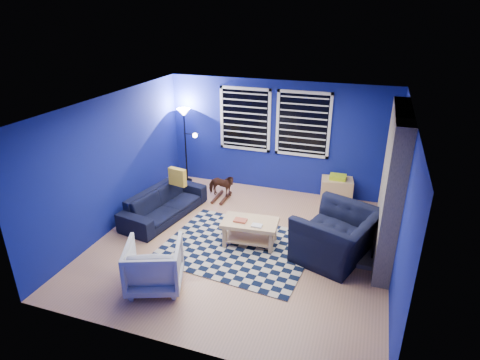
{
  "coord_description": "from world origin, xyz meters",
  "views": [
    {
      "loc": [
        1.96,
        -5.82,
        3.9
      ],
      "look_at": [
        -0.13,
        0.3,
        1.1
      ],
      "focal_mm": 30.0,
      "sensor_mm": 36.0,
      "label": 1
    }
  ],
  "objects_px": {
    "rocking_horse": "(221,185)",
    "coffee_table": "(250,228)",
    "sofa": "(164,204)",
    "armchair_bent": "(154,265)",
    "cabinet": "(336,190)",
    "floor_lamp": "(185,123)",
    "armchair_big": "(336,236)",
    "tv": "(396,149)"
  },
  "relations": [
    {
      "from": "tv",
      "to": "armchair_bent",
      "type": "height_order",
      "value": "tv"
    },
    {
      "from": "rocking_horse",
      "to": "floor_lamp",
      "type": "distance_m",
      "value": 1.73
    },
    {
      "from": "armchair_big",
      "to": "coffee_table",
      "type": "xyz_separation_m",
      "value": [
        -1.48,
        -0.07,
        -0.09
      ]
    },
    {
      "from": "cabinet",
      "to": "sofa",
      "type": "bearing_deg",
      "value": -159.61
    },
    {
      "from": "sofa",
      "to": "cabinet",
      "type": "height_order",
      "value": "cabinet"
    },
    {
      "from": "tv",
      "to": "armchair_big",
      "type": "bearing_deg",
      "value": -113.52
    },
    {
      "from": "tv",
      "to": "floor_lamp",
      "type": "height_order",
      "value": "floor_lamp"
    },
    {
      "from": "tv",
      "to": "sofa",
      "type": "relative_size",
      "value": 0.51
    },
    {
      "from": "sofa",
      "to": "cabinet",
      "type": "bearing_deg",
      "value": -50.82
    },
    {
      "from": "armchair_bent",
      "to": "rocking_horse",
      "type": "xyz_separation_m",
      "value": [
        -0.15,
        3.12,
        -0.05
      ]
    },
    {
      "from": "armchair_big",
      "to": "coffee_table",
      "type": "height_order",
      "value": "armchair_big"
    },
    {
      "from": "sofa",
      "to": "armchair_big",
      "type": "distance_m",
      "value": 3.43
    },
    {
      "from": "floor_lamp",
      "to": "tv",
      "type": "bearing_deg",
      "value": -3.09
    },
    {
      "from": "tv",
      "to": "floor_lamp",
      "type": "distance_m",
      "value": 4.58
    },
    {
      "from": "sofa",
      "to": "coffee_table",
      "type": "bearing_deg",
      "value": -92.58
    },
    {
      "from": "floor_lamp",
      "to": "cabinet",
      "type": "bearing_deg",
      "value": 0.05
    },
    {
      "from": "floor_lamp",
      "to": "sofa",
      "type": "bearing_deg",
      "value": -79.1
    },
    {
      "from": "coffee_table",
      "to": "floor_lamp",
      "type": "relative_size",
      "value": 0.57
    },
    {
      "from": "floor_lamp",
      "to": "coffee_table",
      "type": "bearing_deg",
      "value": -44.18
    },
    {
      "from": "tv",
      "to": "floor_lamp",
      "type": "xyz_separation_m",
      "value": [
        -4.58,
        0.25,
        0.06
      ]
    },
    {
      "from": "armchair_bent",
      "to": "floor_lamp",
      "type": "xyz_separation_m",
      "value": [
        -1.28,
        3.78,
        1.09
      ]
    },
    {
      "from": "armchair_big",
      "to": "armchair_bent",
      "type": "relative_size",
      "value": 1.59
    },
    {
      "from": "sofa",
      "to": "floor_lamp",
      "type": "xyz_separation_m",
      "value": [
        -0.34,
        1.78,
        1.17
      ]
    },
    {
      "from": "tv",
      "to": "armchair_bent",
      "type": "xyz_separation_m",
      "value": [
        -3.3,
        -3.53,
        -1.03
      ]
    },
    {
      "from": "coffee_table",
      "to": "sofa",
      "type": "bearing_deg",
      "value": 167.45
    },
    {
      "from": "floor_lamp",
      "to": "rocking_horse",
      "type": "bearing_deg",
      "value": -30.5
    },
    {
      "from": "sofa",
      "to": "tv",
      "type": "bearing_deg",
      "value": -60.14
    },
    {
      "from": "rocking_horse",
      "to": "coffee_table",
      "type": "bearing_deg",
      "value": -146.27
    },
    {
      "from": "rocking_horse",
      "to": "coffee_table",
      "type": "relative_size",
      "value": 0.6
    },
    {
      "from": "rocking_horse",
      "to": "tv",
      "type": "bearing_deg",
      "value": -85.9
    },
    {
      "from": "armchair_bent",
      "to": "rocking_horse",
      "type": "relative_size",
      "value": 1.34
    },
    {
      "from": "cabinet",
      "to": "floor_lamp",
      "type": "relative_size",
      "value": 0.4
    },
    {
      "from": "armchair_big",
      "to": "rocking_horse",
      "type": "relative_size",
      "value": 2.13
    },
    {
      "from": "cabinet",
      "to": "armchair_big",
      "type": "bearing_deg",
      "value": -92.82
    },
    {
      "from": "armchair_big",
      "to": "rocking_horse",
      "type": "distance_m",
      "value": 3.01
    },
    {
      "from": "rocking_horse",
      "to": "coffee_table",
      "type": "height_order",
      "value": "rocking_horse"
    },
    {
      "from": "sofa",
      "to": "armchair_bent",
      "type": "bearing_deg",
      "value": -145.01
    },
    {
      "from": "rocking_horse",
      "to": "cabinet",
      "type": "distance_m",
      "value": 2.49
    },
    {
      "from": "tv",
      "to": "sofa",
      "type": "distance_m",
      "value": 4.64
    },
    {
      "from": "coffee_table",
      "to": "tv",
      "type": "bearing_deg",
      "value": 40.39
    },
    {
      "from": "sofa",
      "to": "floor_lamp",
      "type": "bearing_deg",
      "value": 20.88
    },
    {
      "from": "armchair_big",
      "to": "floor_lamp",
      "type": "bearing_deg",
      "value": -100.15
    }
  ]
}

